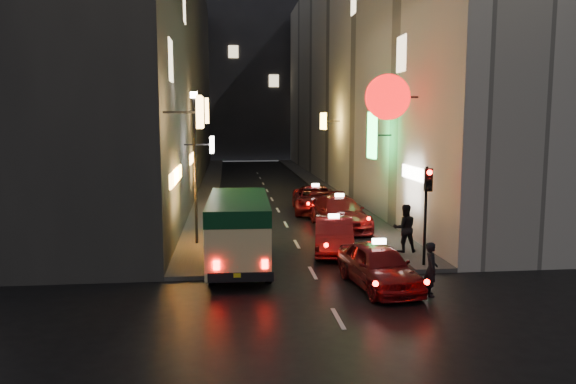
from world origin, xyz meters
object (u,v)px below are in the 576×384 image
object	(u,v)px
minibus	(239,224)
lamp_post	(195,158)
traffic_light	(427,195)
taxi_near	(379,262)
pedestrian_crossing	(431,266)

from	to	relation	value
minibus	lamp_post	world-z (taller)	lamp_post
traffic_light	taxi_near	bearing A→B (deg)	-139.86
pedestrian_crossing	lamp_post	size ratio (longest dim) A/B	0.30
lamp_post	pedestrian_crossing	bearing A→B (deg)	-44.97
taxi_near	lamp_post	distance (m)	9.23
pedestrian_crossing	traffic_light	xyz separation A→B (m)	(0.85, 2.82, 1.76)
taxi_near	pedestrian_crossing	bearing A→B (deg)	-35.78
taxi_near	lamp_post	xyz separation A→B (m)	(-6.01, 6.38, 2.91)
taxi_near	traffic_light	world-z (taller)	traffic_light
minibus	lamp_post	size ratio (longest dim) A/B	0.96
taxi_near	lamp_post	bearing A→B (deg)	133.29
pedestrian_crossing	traffic_light	bearing A→B (deg)	-7.52
lamp_post	traffic_light	bearing A→B (deg)	-28.91
minibus	traffic_light	bearing A→B (deg)	-8.02
traffic_light	lamp_post	xyz separation A→B (m)	(-8.20, 4.53, 1.04)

